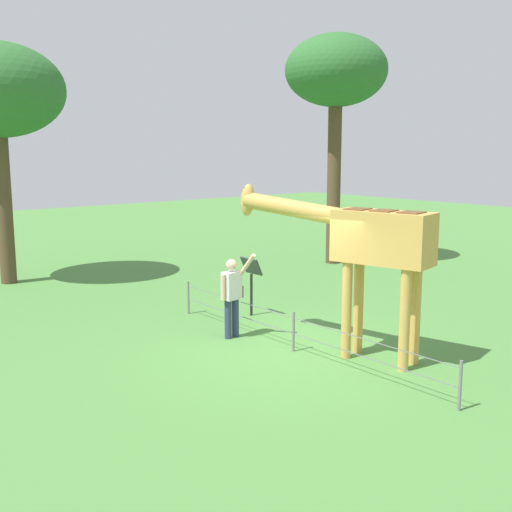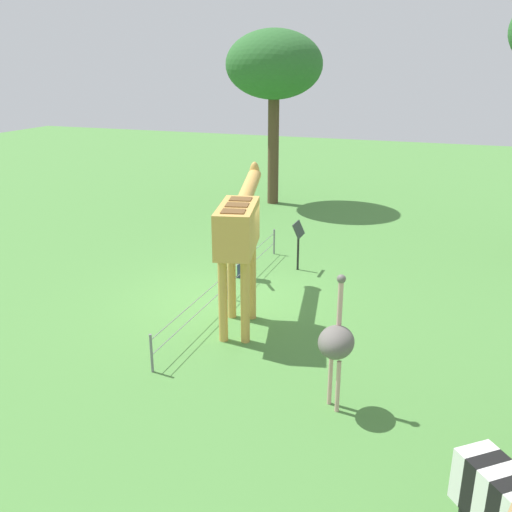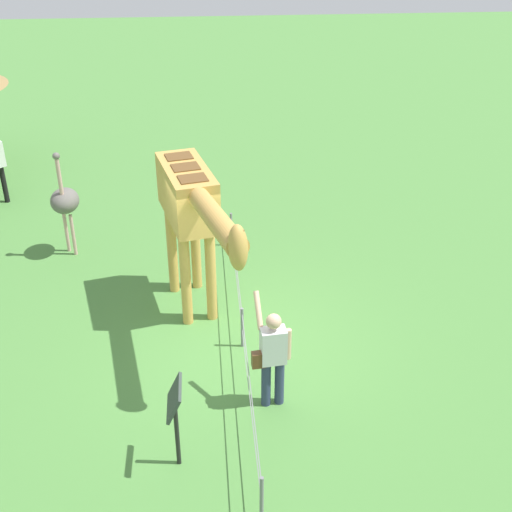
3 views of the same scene
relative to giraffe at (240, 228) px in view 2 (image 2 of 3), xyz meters
The scene contains 7 objects.
ground_plane 2.41m from the giraffe, 32.45° to the left, with size 60.00×60.00×0.00m, color #4C843D.
giraffe is the anchor object (origin of this frame).
visitor 2.90m from the giraffe, 23.92° to the left, with size 0.62×0.58×1.72m.
ostrich 3.67m from the giraffe, 133.66° to the right, with size 0.70×0.56×2.25m.
tree_northeast 11.26m from the giraffe, 14.72° to the left, with size 3.59×3.59×6.49m.
info_sign 3.68m from the giraffe, ahead, with size 0.56×0.21×1.32m.
wire_fence 2.10m from the giraffe, 35.98° to the left, with size 7.05×0.05×0.75m.
Camera 2 is at (-11.16, -4.69, 5.28)m, focal length 39.14 mm.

